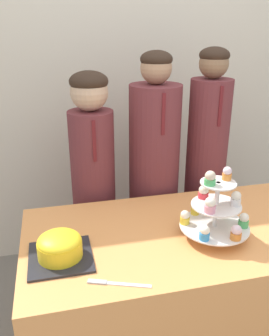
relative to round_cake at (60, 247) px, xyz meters
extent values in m
cube|color=beige|center=(0.55, 1.23, 0.54)|extent=(9.00, 0.06, 2.70)
cube|color=#EF9951|center=(0.55, 0.08, -0.43)|extent=(1.43, 0.75, 0.76)
cube|color=#232328|center=(0.00, 0.00, -0.05)|extent=(0.25, 0.25, 0.01)
cylinder|color=yellow|center=(0.00, 0.00, -0.01)|extent=(0.18, 0.18, 0.07)
ellipsoid|color=yellow|center=(0.00, 0.00, 0.03)|extent=(0.17, 0.17, 0.06)
cube|color=silver|center=(0.23, -0.22, -0.05)|extent=(0.16, 0.07, 0.00)
cube|color=#B2B2B7|center=(0.12, -0.18, -0.05)|extent=(0.07, 0.04, 0.01)
cylinder|color=silver|center=(0.67, 0.01, 0.08)|extent=(0.02, 0.02, 0.26)
cylinder|color=silver|center=(0.67, 0.01, 0.00)|extent=(0.30, 0.30, 0.01)
cylinder|color=silver|center=(0.67, 0.01, 0.10)|extent=(0.22, 0.22, 0.01)
cylinder|color=silver|center=(0.67, 0.01, 0.20)|extent=(0.15, 0.15, 0.01)
cylinder|color=yellow|center=(0.62, 0.13, 0.01)|extent=(0.04, 0.04, 0.03)
sphere|color=white|center=(0.62, 0.13, 0.04)|extent=(0.04, 0.04, 0.04)
cylinder|color=yellow|center=(0.55, 0.06, 0.01)|extent=(0.04, 0.04, 0.03)
sphere|color=#F4E5C6|center=(0.55, 0.06, 0.04)|extent=(0.04, 0.04, 0.04)
cylinder|color=#3893DB|center=(0.58, -0.08, 0.01)|extent=(0.04, 0.04, 0.03)
sphere|color=white|center=(0.58, -0.08, 0.04)|extent=(0.04, 0.04, 0.04)
cylinder|color=orange|center=(0.71, -0.11, 0.01)|extent=(0.05, 0.05, 0.03)
sphere|color=silver|center=(0.71, -0.11, 0.04)|extent=(0.04, 0.04, 0.04)
cylinder|color=#4CB766|center=(0.79, -0.03, 0.02)|extent=(0.04, 0.04, 0.03)
sphere|color=white|center=(0.79, -0.03, 0.04)|extent=(0.04, 0.04, 0.04)
cylinder|color=#4CB766|center=(0.77, 0.08, 0.01)|extent=(0.04, 0.04, 0.03)
sphere|color=white|center=(0.77, 0.08, 0.04)|extent=(0.03, 0.03, 0.03)
cylinder|color=pink|center=(0.61, -0.05, 0.12)|extent=(0.05, 0.05, 0.03)
sphere|color=white|center=(0.61, -0.05, 0.15)|extent=(0.04, 0.04, 0.04)
cylinder|color=white|center=(0.74, -0.02, 0.12)|extent=(0.04, 0.04, 0.03)
sphere|color=white|center=(0.74, -0.02, 0.15)|extent=(0.04, 0.04, 0.04)
cylinder|color=#E5333D|center=(0.64, 0.08, 0.12)|extent=(0.05, 0.05, 0.02)
sphere|color=#F4E5C6|center=(0.64, 0.08, 0.14)|extent=(0.04, 0.04, 0.04)
cylinder|color=orange|center=(0.71, 0.03, 0.22)|extent=(0.04, 0.04, 0.03)
sphere|color=silver|center=(0.71, 0.03, 0.25)|extent=(0.04, 0.04, 0.04)
cylinder|color=#4CB766|center=(0.62, -0.01, 0.22)|extent=(0.05, 0.05, 0.02)
sphere|color=beige|center=(0.62, -0.01, 0.25)|extent=(0.04, 0.04, 0.04)
cylinder|color=brown|center=(0.21, 0.63, -0.21)|extent=(0.25, 0.25, 1.21)
sphere|color=#D6AD89|center=(0.21, 0.63, 0.49)|extent=(0.20, 0.20, 0.20)
ellipsoid|color=#332319|center=(0.21, 0.63, 0.55)|extent=(0.20, 0.20, 0.11)
cube|color=maroon|center=(0.21, 0.51, 0.26)|extent=(0.02, 0.01, 0.22)
cylinder|color=brown|center=(0.57, 0.63, -0.15)|extent=(0.29, 0.29, 1.33)
sphere|color=tan|center=(0.57, 0.63, 0.60)|extent=(0.17, 0.17, 0.17)
ellipsoid|color=#332319|center=(0.57, 0.63, 0.65)|extent=(0.17, 0.17, 0.09)
cube|color=maroon|center=(0.57, 0.49, 0.39)|extent=(0.02, 0.01, 0.22)
cylinder|color=brown|center=(0.90, 0.63, -0.14)|extent=(0.24, 0.24, 1.35)
sphere|color=#8E6B4C|center=(0.90, 0.63, 0.62)|extent=(0.16, 0.16, 0.16)
ellipsoid|color=#332319|center=(0.90, 0.63, 0.67)|extent=(0.17, 0.17, 0.09)
cube|color=maroon|center=(0.90, 0.51, 0.41)|extent=(0.02, 0.01, 0.22)
camera|label=1|loc=(0.01, -1.23, 0.82)|focal=38.00mm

